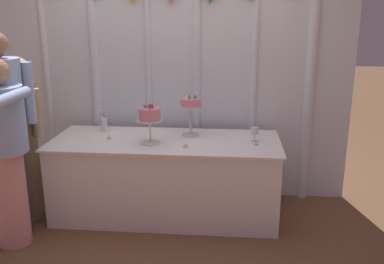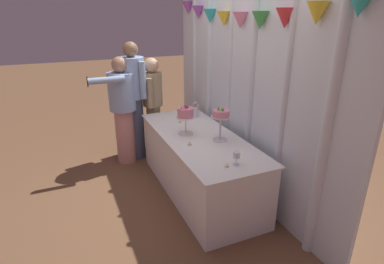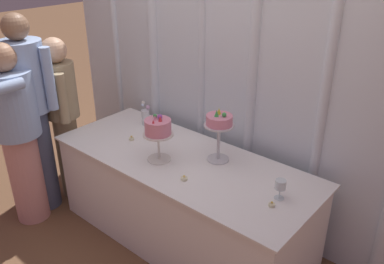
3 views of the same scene
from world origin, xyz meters
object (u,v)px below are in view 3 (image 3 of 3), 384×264
Objects in this scene: cake_table at (182,199)px; guest_man_pink_jacket at (63,113)px; tealight_far_left at (132,139)px; tealight_near_right at (272,205)px; flower_vase at (145,116)px; cake_display_nearleft at (158,130)px; cake_display_nearright at (219,125)px; wine_glass at (280,185)px; tealight_near_left at (184,178)px; guest_man_dark_suit at (31,109)px; guest_girl_blue_dress at (17,131)px.

cake_table is 1.34m from guest_man_pink_jacket.
tealight_far_left is 1.33m from tealight_near_right.
flower_vase is 0.14× the size of guest_man_pink_jacket.
cake_display_nearleft is 0.44m from cake_display_nearright.
tealight_near_right is at bearing 2.88° from guest_man_pink_jacket.
tealight_far_left is at bearing -177.58° from wine_glass.
tealight_far_left is 0.03× the size of guest_man_pink_jacket.
tealight_near_left is (-0.60, -0.23, -0.08)m from wine_glass.
guest_man_pink_jacket reaches higher than cake_table.
tealight_near_left is 0.03× the size of guest_man_pink_jacket.
cake_table is 0.90m from tealight_near_right.
flower_vase is at bearing 114.50° from tealight_far_left.
tealight_near_right is 2.06m from guest_man_pink_jacket.
wine_glass is 2.13m from guest_man_dark_suit.
cake_table is 1.46m from guest_man_dark_suit.
guest_girl_blue_dress is (-1.99, -0.67, 0.00)m from wine_glass.
tealight_near_left and tealight_near_right have the same top height.
tealight_far_left is 0.88m from guest_man_dark_suit.
tealight_near_left is at bearing -0.79° from guest_man_pink_jacket.
tealight_near_right is (0.93, 0.04, -0.23)m from cake_display_nearleft.
guest_man_dark_suit reaches higher than flower_vase.
wine_glass reaches higher than tealight_far_left.
wine_glass is at bearing -13.46° from cake_display_nearright.
tealight_far_left is 1.01× the size of tealight_near_right.
cake_display_nearleft is 8.60× the size of tealight_near_right.
cake_display_nearright is at bearing 13.55° from guest_man_pink_jacket.
cake_display_nearright is 1.51m from guest_man_pink_jacket.
wine_glass is at bearing 13.25° from guest_man_dark_suit.
guest_man_pink_jacket is (-1.24, -0.19, 0.46)m from cake_table.
tealight_near_left is at bearing -13.45° from tealight_far_left.
tealight_near_right is at bearing -2.15° from tealight_far_left.
cake_table is 0.64m from tealight_far_left.
cake_display_nearright is at bearing 30.04° from guest_girl_blue_dress.
cake_display_nearleft is (-0.12, -0.12, 0.61)m from cake_table.
guest_man_dark_suit reaches higher than tealight_far_left.
wine_glass is 1.33m from tealight_far_left.
tealight_far_left is (-0.73, -0.20, -0.27)m from cake_display_nearright.
guest_man_dark_suit is (-0.61, -0.72, 0.12)m from flower_vase.
flower_vase is at bearing 158.94° from cake_table.
guest_man_dark_suit is (-1.48, -0.63, -0.08)m from cake_display_nearright.
flower_vase reaches higher than cake_table.
cake_display_nearleft reaches higher than wine_glass.
cake_display_nearright is 0.26× the size of guest_girl_blue_dress.
wine_glass is 2.10m from guest_girl_blue_dress.
cake_display_nearleft reaches higher than flower_vase.
guest_man_dark_suit reaches higher than tealight_near_right.
flower_vase is at bearing 36.51° from guest_man_pink_jacket.
guest_man_pink_jacket reaches higher than tealight_far_left.
guest_man_pink_jacket is at bearing 86.01° from guest_man_dark_suit.
wine_glass is (0.59, -0.14, -0.19)m from cake_display_nearright.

